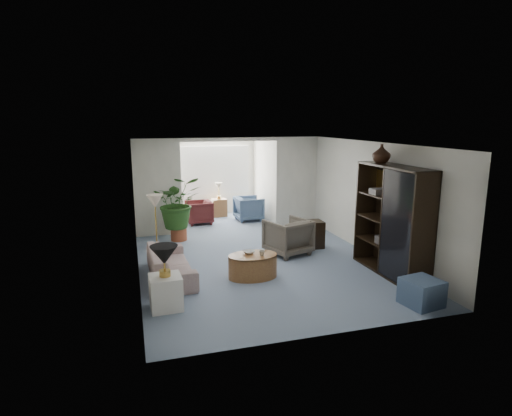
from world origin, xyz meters
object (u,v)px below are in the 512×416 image
object	(u,v)px
framed_picture	(376,180)
cabinet_urn	(381,154)
table_lamp	(164,255)
entertainment_cabinet	(392,221)
coffee_bowl	(249,252)
wingback_chair	(288,236)
coffee_table	(253,266)
ottoman	(422,292)
sunroom_chair_blue	(249,208)
sunroom_chair_maroon	(199,212)
coffee_cup	(262,253)
plant_pot	(179,234)
end_table	(166,292)
floor_lamp	(155,201)
sunroom_table	(219,208)
side_table_dark	(311,234)
sofa	(170,264)

from	to	relation	value
framed_picture	cabinet_urn	bearing A→B (deg)	-114.85
table_lamp	entertainment_cabinet	xyz separation A→B (m)	(4.35, 0.38, 0.17)
coffee_bowl	wingback_chair	size ratio (longest dim) A/B	0.25
coffee_table	wingback_chair	distance (m)	1.66
framed_picture	ottoman	distance (m)	2.91
coffee_table	sunroom_chair_blue	xyz separation A→B (m)	(1.20, 4.57, 0.13)
coffee_table	entertainment_cabinet	distance (m)	2.82
sunroom_chair_maroon	sunroom_chair_blue	bearing A→B (deg)	87.54
coffee_table	sunroom_chair_blue	distance (m)	4.73
entertainment_cabinet	coffee_cup	bearing A→B (deg)	170.04
plant_pot	end_table	bearing A→B (deg)	-99.39
table_lamp	plant_pot	world-z (taller)	table_lamp
floor_lamp	coffee_bowl	distance (m)	2.46
wingback_chair	coffee_table	bearing A→B (deg)	27.07
sunroom_table	coffee_cup	bearing A→B (deg)	-93.16
sunroom_chair_blue	coffee_cup	bearing A→B (deg)	164.87
side_table_dark	ottoman	xyz separation A→B (m)	(0.42, -3.45, -0.10)
sunroom_chair_maroon	sunroom_table	xyz separation A→B (m)	(0.75, 0.75, -0.06)
table_lamp	cabinet_urn	size ratio (longest dim) A/B	1.19
side_table_dark	sunroom_chair_blue	distance (m)	3.17
table_lamp	coffee_bowl	xyz separation A→B (m)	(1.66, 1.02, -0.41)
floor_lamp	entertainment_cabinet	distance (m)	4.90
coffee_cup	cabinet_urn	bearing A→B (deg)	1.45
coffee_cup	cabinet_urn	size ratio (longest dim) A/B	0.29
coffee_bowl	plant_pot	xyz separation A→B (m)	(-1.01, 2.88, -0.32)
sunroom_table	wingback_chair	bearing A→B (deg)	-80.27
plant_pot	sofa	bearing A→B (deg)	-99.90
framed_picture	coffee_cup	bearing A→B (deg)	-168.37
sofa	floor_lamp	bearing A→B (deg)	4.75
table_lamp	framed_picture	bearing A→B (deg)	16.73
sofa	floor_lamp	world-z (taller)	floor_lamp
entertainment_cabinet	sunroom_chair_maroon	bearing A→B (deg)	119.93
cabinet_urn	sunroom_chair_maroon	xyz separation A→B (m)	(-2.94, 4.61, -1.97)
sofa	cabinet_urn	size ratio (longest dim) A/B	5.09
sofa	coffee_bowl	size ratio (longest dim) A/B	8.63
coffee_table	sunroom_chair_maroon	bearing A→B (deg)	93.77
side_table_dark	table_lamp	bearing A→B (deg)	-146.18
plant_pot	sunroom_table	bearing A→B (deg)	57.15
entertainment_cabinet	cabinet_urn	size ratio (longest dim) A/B	5.71
table_lamp	wingback_chair	xyz separation A→B (m)	(2.87, 2.09, -0.49)
framed_picture	sofa	bearing A→B (deg)	-179.67
framed_picture	sunroom_chair_maroon	size ratio (longest dim) A/B	0.68
plant_pot	sunroom_table	xyz separation A→B (m)	(1.51, 2.34, 0.11)
floor_lamp	coffee_table	distance (m)	2.65
sofa	end_table	world-z (taller)	sofa
coffee_bowl	entertainment_cabinet	size ratio (longest dim) A/B	0.10
wingback_chair	framed_picture	bearing A→B (deg)	139.06
table_lamp	ottoman	distance (m)	4.18
sunroom_table	side_table_dark	bearing A→B (deg)	-69.86
table_lamp	sunroom_chair_maroon	size ratio (longest dim) A/B	0.60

